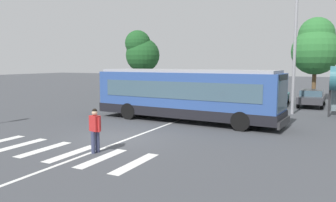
{
  "coord_description": "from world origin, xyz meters",
  "views": [
    {
      "loc": [
        8.65,
        -12.44,
        3.43
      ],
      "look_at": [
        0.37,
        4.32,
        1.3
      ],
      "focal_mm": 35.56,
      "sensor_mm": 36.0,
      "label": 1
    }
  ],
  "objects": [
    {
      "name": "ground_plane",
      "position": [
        0.0,
        0.0,
        0.0
      ],
      "size": [
        160.0,
        160.0,
        0.0
      ],
      "primitive_type": "plane",
      "color": "#424449"
    },
    {
      "name": "city_transit_bus",
      "position": [
        0.95,
        5.54,
        1.59
      ],
      "size": [
        11.45,
        3.39,
        3.06
      ],
      "color": "black",
      "rests_on": "ground_plane"
    },
    {
      "name": "pedestrian_crossing_street",
      "position": [
        0.62,
        -2.48,
        0.97
      ],
      "size": [
        0.57,
        0.36,
        1.72
      ],
      "color": "#333856",
      "rests_on": "ground_plane"
    },
    {
      "name": "parked_car_white",
      "position": [
        -3.66,
        16.55,
        0.77
      ],
      "size": [
        2.1,
        4.61,
        1.35
      ],
      "color": "black",
      "rests_on": "ground_plane"
    },
    {
      "name": "parked_car_silver",
      "position": [
        -1.03,
        16.52,
        0.77
      ],
      "size": [
        1.89,
        4.51,
        1.35
      ],
      "color": "black",
      "rests_on": "ground_plane"
    },
    {
      "name": "parked_car_black",
      "position": [
        1.8,
        16.52,
        0.77
      ],
      "size": [
        2.04,
        4.59,
        1.35
      ],
      "color": "black",
      "rests_on": "ground_plane"
    },
    {
      "name": "parked_car_teal",
      "position": [
        4.57,
        16.06,
        0.77
      ],
      "size": [
        2.04,
        4.58,
        1.35
      ],
      "color": "black",
      "rests_on": "ground_plane"
    },
    {
      "name": "parked_car_charcoal",
      "position": [
        7.27,
        16.05,
        0.77
      ],
      "size": [
        1.95,
        4.54,
        1.35
      ],
      "color": "black",
      "rests_on": "ground_plane"
    },
    {
      "name": "twin_arm_street_lamp",
      "position": [
        6.33,
        11.28,
        5.41
      ],
      "size": [
        3.94,
        0.32,
        8.84
      ],
      "color": "#939399",
      "rests_on": "ground_plane"
    },
    {
      "name": "background_tree_left",
      "position": [
        -9.41,
        17.83,
        4.62
      ],
      "size": [
        3.54,
        3.54,
        6.84
      ],
      "color": "brown",
      "rests_on": "ground_plane"
    },
    {
      "name": "background_tree_right",
      "position": [
        7.18,
        20.84,
        4.93
      ],
      "size": [
        4.24,
        4.24,
        7.58
      ],
      "color": "brown",
      "rests_on": "ground_plane"
    },
    {
      "name": "crosswalk_painted_stripes",
      "position": [
        -0.84,
        -2.98,
        0.0
      ],
      "size": [
        7.58,
        2.65,
        0.01
      ],
      "color": "silver",
      "rests_on": "ground_plane"
    },
    {
      "name": "lane_center_line",
      "position": [
        0.46,
        2.0,
        0.0
      ],
      "size": [
        0.16,
        24.0,
        0.01
      ],
      "primitive_type": "cube",
      "color": "silver",
      "rests_on": "ground_plane"
    }
  ]
}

